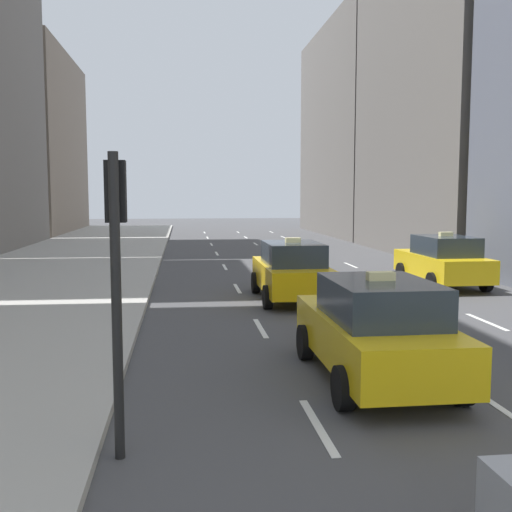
# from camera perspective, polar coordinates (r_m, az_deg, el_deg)

# --- Properties ---
(sidewalk_left) EXTENTS (8.00, 66.00, 0.15)m
(sidewalk_left) POSITION_cam_1_polar(r_m,az_deg,el_deg) (27.28, -17.55, -0.82)
(sidewalk_left) COLOR #ADAAA3
(sidewalk_left) RESTS_ON ground
(lane_markings) EXTENTS (5.72, 56.00, 0.01)m
(lane_markings) POSITION_cam_1_polar(r_m,az_deg,el_deg) (23.30, 4.41, -1.83)
(lane_markings) COLOR white
(lane_markings) RESTS_ON ground
(taxi_lead) EXTENTS (2.02, 4.40, 1.87)m
(taxi_lead) POSITION_cam_1_polar(r_m,az_deg,el_deg) (10.25, 11.33, -6.84)
(taxi_lead) COLOR yellow
(taxi_lead) RESTS_ON ground
(taxi_second) EXTENTS (2.02, 4.40, 1.87)m
(taxi_second) POSITION_cam_1_polar(r_m,az_deg,el_deg) (17.71, 3.41, -1.41)
(taxi_second) COLOR yellow
(taxi_second) RESTS_ON ground
(taxi_third) EXTENTS (2.02, 4.40, 1.87)m
(taxi_third) POSITION_cam_1_polar(r_m,az_deg,el_deg) (21.34, 17.34, -0.42)
(taxi_third) COLOR yellow
(taxi_third) RESTS_ON ground
(traffic_light_pole) EXTENTS (0.24, 0.42, 3.60)m
(traffic_light_pole) POSITION_cam_1_polar(r_m,az_deg,el_deg) (7.14, -13.17, 0.06)
(traffic_light_pole) COLOR black
(traffic_light_pole) RESTS_ON ground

